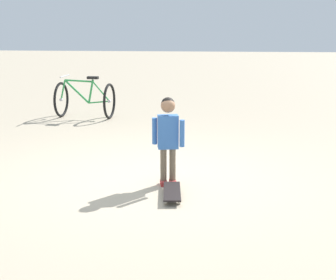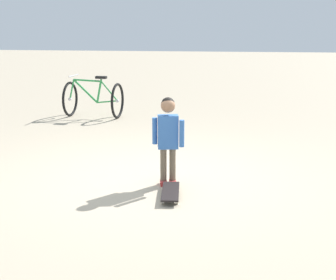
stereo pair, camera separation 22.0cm
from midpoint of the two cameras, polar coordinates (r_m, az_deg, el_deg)
name	(u,v)px [view 2 (the right image)]	position (r m, az deg, el deg)	size (l,w,h in m)	color
ground_plane	(147,178)	(6.29, -1.37, -4.35)	(50.00, 50.00, 0.00)	tan
child_person	(168,131)	(5.88, 1.07, 1.00)	(0.21, 0.39, 1.06)	brown
skateboard	(170,192)	(5.62, 1.41, -5.96)	(0.65, 0.24, 0.07)	black
bicycle_mid	(93,99)	(10.18, -7.93, 4.71)	(0.82, 1.14, 0.85)	black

